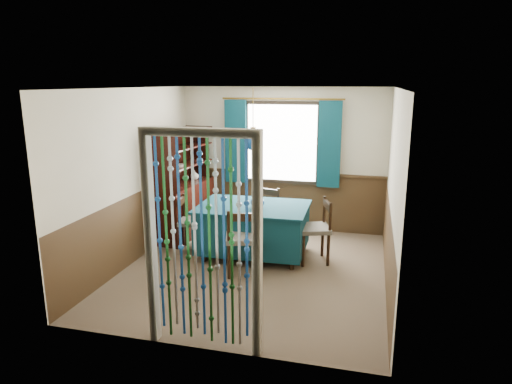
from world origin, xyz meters
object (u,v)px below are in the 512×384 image
(chair_far, at_px, (264,214))
(pendant_lamp, at_px, (253,139))
(chair_right, at_px, (316,229))
(dining_table, at_px, (253,227))
(vase_table, at_px, (257,201))
(vase_sideboard, at_px, (194,174))
(chair_near, at_px, (243,239))
(sideboard, at_px, (184,200))
(chair_left, at_px, (191,222))
(bowl_shelf, at_px, (179,166))

(chair_far, height_order, pendant_lamp, pendant_lamp)
(chair_far, relative_size, chair_right, 0.95)
(dining_table, relative_size, vase_table, 8.44)
(dining_table, height_order, chair_far, chair_far)
(dining_table, height_order, vase_sideboard, vase_sideboard)
(vase_table, bearing_deg, chair_near, -93.53)
(chair_near, distance_m, vase_table, 0.73)
(dining_table, xyz_separation_m, chair_near, (0.05, -0.70, 0.05))
(chair_near, height_order, chair_right, chair_near)
(chair_right, bearing_deg, chair_far, 35.79)
(sideboard, xyz_separation_m, vase_table, (1.47, -0.73, 0.26))
(chair_left, bearing_deg, sideboard, -158.39)
(chair_near, height_order, bowl_shelf, bowl_shelf)
(bowl_shelf, bearing_deg, pendant_lamp, -15.33)
(pendant_lamp, xyz_separation_m, vase_sideboard, (-1.33, 1.00, -0.78))
(pendant_lamp, bearing_deg, bowl_shelf, 164.67)
(chair_left, height_order, vase_sideboard, vase_sideboard)
(chair_left, distance_m, pendant_lamp, 1.65)
(vase_table, bearing_deg, dining_table, 137.80)
(dining_table, distance_m, chair_far, 0.67)
(pendant_lamp, height_order, bowl_shelf, pendant_lamp)
(chair_far, bearing_deg, vase_table, 111.74)
(chair_near, relative_size, chair_far, 1.07)
(chair_right, distance_m, pendant_lamp, 1.59)
(chair_left, xyz_separation_m, vase_sideboard, (-0.33, 1.01, 0.54))
(chair_near, distance_m, sideboard, 1.98)
(chair_right, distance_m, bowl_shelf, 2.42)
(sideboard, height_order, pendant_lamp, pendant_lamp)
(dining_table, relative_size, chair_far, 1.85)
(chair_near, relative_size, bowl_shelf, 4.70)
(chair_near, xyz_separation_m, vase_table, (0.04, 0.62, 0.38))
(chair_near, relative_size, chair_right, 1.01)
(dining_table, xyz_separation_m, chair_left, (-1.00, -0.01, 0.01))
(chair_far, distance_m, vase_table, 0.85)
(sideboard, height_order, vase_sideboard, sideboard)
(chair_left, xyz_separation_m, vase_table, (1.08, -0.07, 0.42))
(chair_near, bearing_deg, chair_left, 129.91)
(pendant_lamp, distance_m, bowl_shelf, 1.47)
(chair_right, height_order, pendant_lamp, pendant_lamp)
(chair_near, bearing_deg, sideboard, 120.26)
(dining_table, height_order, chair_right, chair_right)
(dining_table, xyz_separation_m, chair_far, (0.01, 0.67, 0.02))
(dining_table, bearing_deg, pendant_lamp, -84.07)
(chair_left, xyz_separation_m, chair_right, (1.94, 0.01, 0.04))
(chair_far, distance_m, sideboard, 1.41)
(vase_table, bearing_deg, pendant_lamp, 137.80)
(chair_far, bearing_deg, chair_left, 49.90)
(chair_far, xyz_separation_m, chair_left, (-1.01, -0.67, -0.01))
(pendant_lamp, bearing_deg, chair_right, 0.10)
(vase_table, relative_size, vase_sideboard, 1.13)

